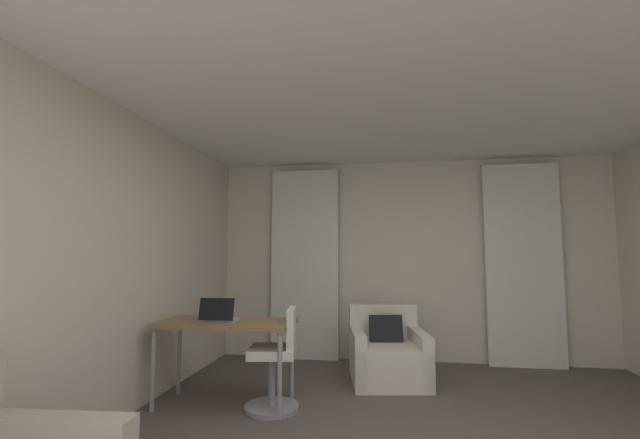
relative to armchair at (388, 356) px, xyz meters
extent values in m
cube|color=beige|center=(0.30, 0.92, 1.03)|extent=(5.12, 0.06, 2.60)
cube|color=beige|center=(-2.23, -2.11, 1.03)|extent=(0.06, 6.12, 2.60)
cube|color=white|center=(0.30, -2.11, 2.36)|extent=(5.12, 6.12, 0.06)
cube|color=silver|center=(-1.07, 0.79, 0.98)|extent=(0.90, 0.06, 2.50)
cube|color=silver|center=(1.68, 0.79, 0.98)|extent=(0.90, 0.06, 2.50)
cube|color=silver|center=(0.01, -0.04, -0.06)|extent=(0.90, 0.96, 0.40)
cube|color=silver|center=(-0.05, 0.32, 0.33)|extent=(0.79, 0.25, 0.38)
cube|color=silver|center=(0.33, 0.01, 0.01)|extent=(0.24, 0.86, 0.54)
cube|color=silver|center=(-0.32, -0.09, 0.01)|extent=(0.24, 0.86, 0.54)
cube|color=black|center=(-0.01, 0.09, 0.24)|extent=(0.39, 0.25, 0.37)
cube|color=olive|center=(-1.48, -0.96, 0.47)|extent=(1.24, 0.57, 0.04)
cylinder|color=#99999E|center=(-2.05, -0.72, 0.09)|extent=(0.04, 0.04, 0.71)
cylinder|color=#99999E|center=(-0.91, -0.72, 0.09)|extent=(0.04, 0.04, 0.71)
cylinder|color=#99999E|center=(-2.05, -1.19, 0.09)|extent=(0.04, 0.04, 0.71)
cylinder|color=#99999E|center=(-0.91, -1.19, 0.09)|extent=(0.04, 0.04, 0.71)
cylinder|color=gray|center=(-1.02, -1.00, -0.04)|extent=(0.06, 0.06, 0.46)
cylinder|color=gray|center=(-1.02, -1.00, -0.25)|extent=(0.48, 0.48, 0.04)
cube|color=silver|center=(-1.02, -1.00, 0.23)|extent=(0.45, 0.45, 0.08)
cube|color=silver|center=(-0.85, -0.98, 0.44)|extent=(0.11, 0.36, 0.34)
cube|color=#ADADB2|center=(-1.53, -0.95, 0.49)|extent=(0.33, 0.23, 0.02)
cube|color=black|center=(-1.53, -1.06, 0.60)|extent=(0.32, 0.06, 0.20)
camera|label=1|loc=(-0.04, -4.64, 1.09)|focal=23.12mm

